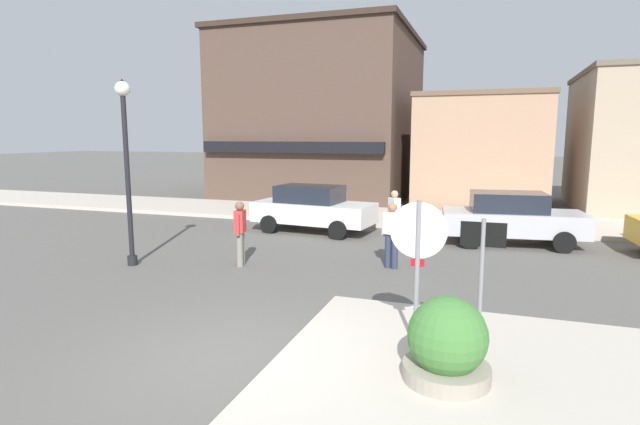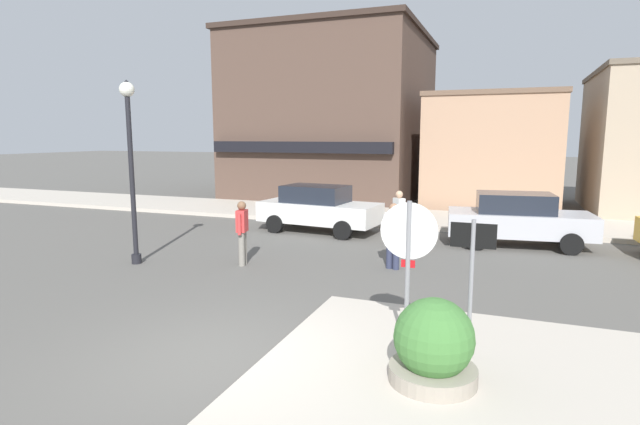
# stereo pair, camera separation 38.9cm
# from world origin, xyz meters

# --- Properties ---
(ground_plane) EXTENTS (160.00, 160.00, 0.00)m
(ground_plane) POSITION_xyz_m (0.00, 0.00, 0.00)
(ground_plane) COLOR #5B5954
(sidewalk_corner) EXTENTS (6.40, 4.80, 0.15)m
(sidewalk_corner) POSITION_xyz_m (3.95, 0.49, 0.07)
(sidewalk_corner) COLOR beige
(sidewalk_corner) RESTS_ON ground
(kerb_far) EXTENTS (80.00, 4.00, 0.15)m
(kerb_far) POSITION_xyz_m (0.00, 13.05, 0.07)
(kerb_far) COLOR beige
(kerb_far) RESTS_ON ground
(stop_sign) EXTENTS (0.82, 0.07, 2.30)m
(stop_sign) POSITION_xyz_m (2.53, 1.10, 1.52)
(stop_sign) COLOR gray
(stop_sign) RESTS_ON ground
(one_way_sign) EXTENTS (0.60, 0.06, 2.10)m
(one_way_sign) POSITION_xyz_m (3.41, 1.02, 1.33)
(one_way_sign) COLOR gray
(one_way_sign) RESTS_ON ground
(planter) EXTENTS (1.10, 1.10, 1.23)m
(planter) POSITION_xyz_m (3.06, 0.16, 0.56)
(planter) COLOR gray
(planter) RESTS_ON ground
(lamp_post) EXTENTS (0.36, 0.36, 4.54)m
(lamp_post) POSITION_xyz_m (-4.91, 4.01, 2.96)
(lamp_post) COLOR black
(lamp_post) RESTS_ON ground
(parked_car_nearest) EXTENTS (4.16, 2.20, 1.56)m
(parked_car_nearest) POSITION_xyz_m (-2.12, 9.63, 0.81)
(parked_car_nearest) COLOR white
(parked_car_nearest) RESTS_ON ground
(parked_car_second) EXTENTS (4.17, 2.23, 1.56)m
(parked_car_second) POSITION_xyz_m (4.11, 9.64, 0.81)
(parked_car_second) COLOR #B7B7BC
(parked_car_second) RESTS_ON ground
(pedestrian_crossing_near) EXTENTS (0.44, 0.47, 1.61)m
(pedestrian_crossing_near) POSITION_xyz_m (0.82, 8.60, 0.87)
(pedestrian_crossing_near) COLOR gray
(pedestrian_crossing_near) RESTS_ON ground
(pedestrian_crossing_far) EXTENTS (0.55, 0.31, 1.61)m
(pedestrian_crossing_far) POSITION_xyz_m (1.28, 5.81, 0.87)
(pedestrian_crossing_far) COLOR #2D334C
(pedestrian_crossing_far) RESTS_ON ground
(pedestrian_kerb_side) EXTENTS (0.29, 0.56, 1.61)m
(pedestrian_kerb_side) POSITION_xyz_m (-2.31, 4.85, 0.87)
(pedestrian_kerb_side) COLOR gray
(pedestrian_kerb_side) RESTS_ON ground
(building_corner_shop) EXTENTS (9.36, 10.10, 8.40)m
(building_corner_shop) POSITION_xyz_m (-5.11, 19.84, 4.20)
(building_corner_shop) COLOR brown
(building_corner_shop) RESTS_ON ground
(building_storefront_left_near) EXTENTS (5.71, 6.19, 5.05)m
(building_storefront_left_near) POSITION_xyz_m (3.00, 18.53, 2.53)
(building_storefront_left_near) COLOR tan
(building_storefront_left_near) RESTS_ON ground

